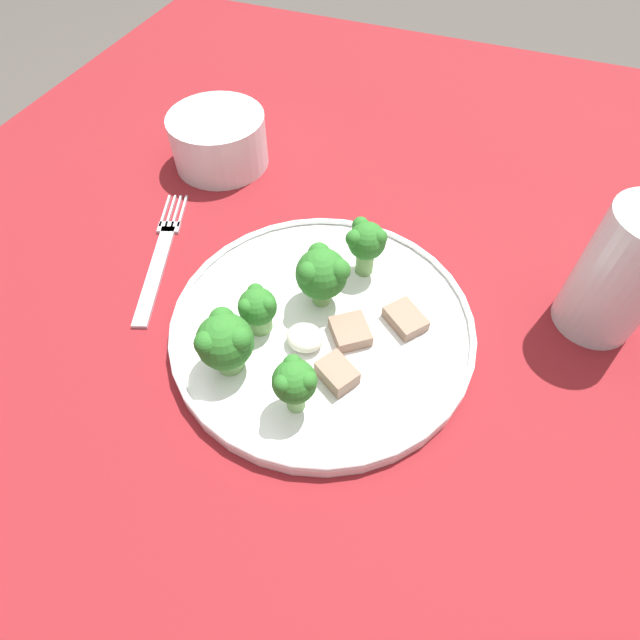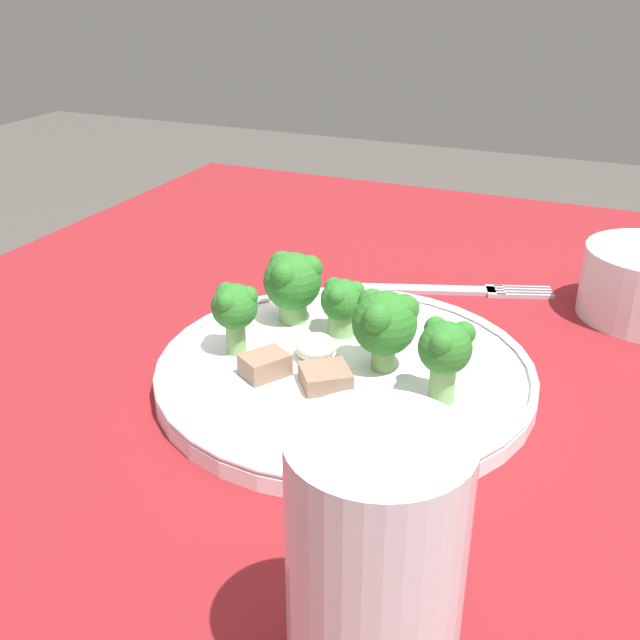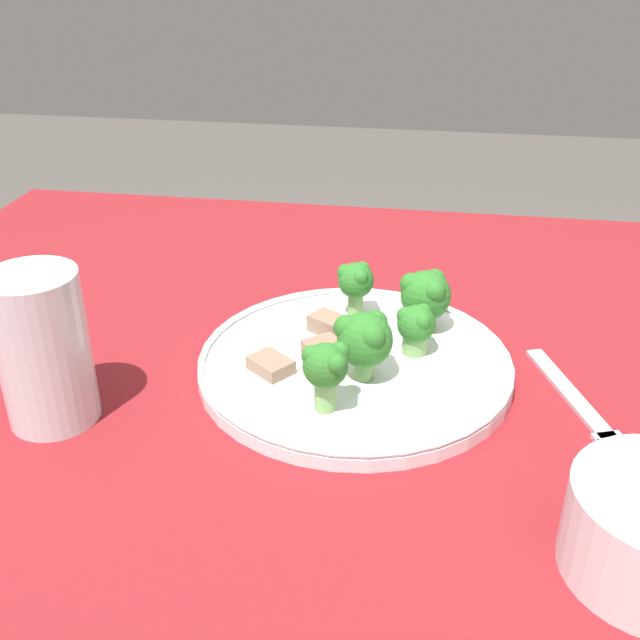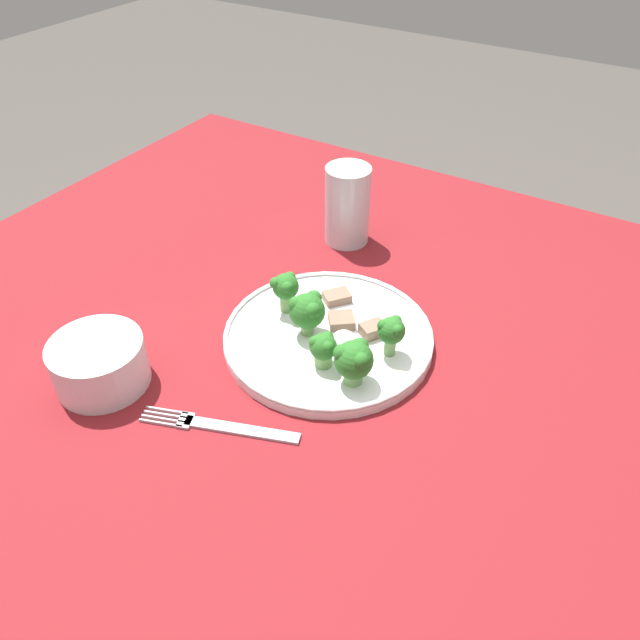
{
  "view_description": "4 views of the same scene",
  "coord_description": "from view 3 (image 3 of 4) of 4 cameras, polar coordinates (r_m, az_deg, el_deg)",
  "views": [
    {
      "loc": [
        0.09,
        -0.37,
        1.13
      ],
      "look_at": [
        -0.01,
        -0.11,
        0.77
      ],
      "focal_mm": 28.0,
      "sensor_mm": 36.0,
      "label": 1
    },
    {
      "loc": [
        0.45,
        0.07,
        1.04
      ],
      "look_at": [
        -0.03,
        -0.14,
        0.79
      ],
      "focal_mm": 42.0,
      "sensor_mm": 36.0,
      "label": 2
    },
    {
      "loc": [
        -0.07,
        0.47,
        1.11
      ],
      "look_at": [
        0.02,
        -0.09,
        0.81
      ],
      "focal_mm": 42.0,
      "sensor_mm": 36.0,
      "label": 3
    },
    {
      "loc": [
        -0.55,
        -0.43,
        1.31
      ],
      "look_at": [
        -0.03,
        -0.11,
        0.8
      ],
      "focal_mm": 35.0,
      "sensor_mm": 36.0,
      "label": 4
    }
  ],
  "objects": [
    {
      "name": "table",
      "position": [
        0.66,
        0.85,
        -16.21
      ],
      "size": [
        1.08,
        1.09,
        0.75
      ],
      "color": "maroon",
      "rests_on": "ground_plane"
    },
    {
      "name": "dinner_plate",
      "position": [
        0.68,
        2.66,
        -3.34
      ],
      "size": [
        0.28,
        0.28,
        0.02
      ],
      "color": "white",
      "rests_on": "table"
    },
    {
      "name": "fork",
      "position": [
        0.67,
        19.36,
        -6.37
      ],
      "size": [
        0.08,
        0.19,
        0.0
      ],
      "color": "#B2B2B7",
      "rests_on": "table"
    },
    {
      "name": "drinking_glass",
      "position": [
        0.63,
        -20.18,
        -2.59
      ],
      "size": [
        0.07,
        0.07,
        0.13
      ],
      "color": "silver",
      "rests_on": "table"
    },
    {
      "name": "broccoli_floret_near_rim_left",
      "position": [
        0.74,
        2.75,
        2.97
      ],
      "size": [
        0.04,
        0.04,
        0.06
      ],
      "color": "#709E56",
      "rests_on": "dinner_plate"
    },
    {
      "name": "broccoli_floret_center_left",
      "position": [
        0.68,
        7.33,
        -0.42
      ],
      "size": [
        0.04,
        0.03,
        0.05
      ],
      "color": "#709E56",
      "rests_on": "dinner_plate"
    },
    {
      "name": "broccoli_floret_back_left",
      "position": [
        0.59,
        0.41,
        -3.65
      ],
      "size": [
        0.04,
        0.04,
        0.06
      ],
      "color": "#709E56",
      "rests_on": "dinner_plate"
    },
    {
      "name": "broccoli_floret_front_left",
      "position": [
        0.63,
        3.45,
        -1.44
      ],
      "size": [
        0.05,
        0.05,
        0.06
      ],
      "color": "#709E56",
      "rests_on": "dinner_plate"
    },
    {
      "name": "broccoli_floret_center_back",
      "position": [
        0.72,
        8.06,
        1.89
      ],
      "size": [
        0.05,
        0.05,
        0.06
      ],
      "color": "#709E56",
      "rests_on": "dinner_plate"
    },
    {
      "name": "meat_slice_front_slice",
      "position": [
        0.72,
        0.58,
        -0.28
      ],
      "size": [
        0.04,
        0.04,
        0.02
      ],
      "color": "#846651",
      "rests_on": "dinner_plate"
    },
    {
      "name": "meat_slice_middle_slice",
      "position": [
        0.66,
        -3.77,
        -3.43
      ],
      "size": [
        0.05,
        0.04,
        0.01
      ],
      "color": "#846651",
      "rests_on": "dinner_plate"
    },
    {
      "name": "meat_slice_rear_slice",
      "position": [
        0.68,
        0.34,
        -2.29
      ],
      "size": [
        0.05,
        0.05,
        0.01
      ],
      "color": "#846651",
      "rests_on": "dinner_plate"
    },
    {
      "name": "sauce_dollop",
      "position": [
        0.69,
        3.47,
        -1.38
      ],
      "size": [
        0.03,
        0.03,
        0.02
      ],
      "color": "silver",
      "rests_on": "dinner_plate"
    }
  ]
}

